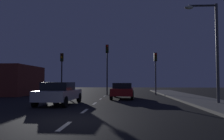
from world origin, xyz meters
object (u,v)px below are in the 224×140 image
traffic_signal_left (62,65)px  car_stopped_ahead (123,90)px  traffic_signal_center (107,60)px  car_adjacent_lane (59,93)px  street_lamp_right (211,42)px  traffic_signal_right (156,65)px

traffic_signal_left → car_stopped_ahead: traffic_signal_left is taller
traffic_signal_left → traffic_signal_center: size_ratio=0.83×
traffic_signal_center → car_stopped_ahead: 6.11m
traffic_signal_center → car_stopped_ahead: (1.72, -4.97, -3.10)m
traffic_signal_center → car_adjacent_lane: (-2.30, -10.10, -3.07)m
street_lamp_right → traffic_signal_left: bearing=141.0°
traffic_signal_left → street_lamp_right: (12.34, -9.99, 0.69)m
car_adjacent_lane → street_lamp_right: street_lamp_right is taller
traffic_signal_left → car_stopped_ahead: bearing=-36.5°
traffic_signal_right → car_stopped_ahead: size_ratio=1.03×
street_lamp_right → traffic_signal_right: bearing=101.9°
traffic_signal_right → street_lamp_right: size_ratio=0.71×
traffic_signal_left → traffic_signal_right: (10.23, -0.00, -0.01)m
car_stopped_ahead → car_adjacent_lane: (-4.02, -5.13, 0.03)m
car_adjacent_lane → street_lamp_right: (9.63, 0.11, 3.18)m
car_stopped_ahead → traffic_signal_right: bearing=54.8°
car_stopped_ahead → street_lamp_right: (5.61, -5.02, 3.21)m
traffic_signal_right → car_stopped_ahead: bearing=-125.2°
traffic_signal_left → street_lamp_right: street_lamp_right is taller
traffic_signal_right → street_lamp_right: (2.10, -9.99, 0.71)m
traffic_signal_left → car_adjacent_lane: traffic_signal_left is taller
traffic_signal_center → car_adjacent_lane: size_ratio=1.22×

